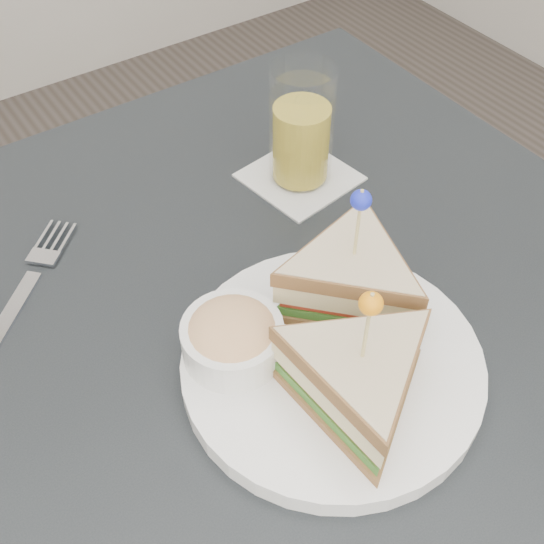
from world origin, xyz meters
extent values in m
cube|color=black|center=(0.00, 0.00, 0.73)|extent=(0.80, 0.80, 0.03)
cylinder|color=black|center=(0.35, 0.35, 0.36)|extent=(0.04, 0.04, 0.72)
cylinder|color=white|center=(0.01, -0.08, 0.76)|extent=(0.28, 0.28, 0.02)
cylinder|color=white|center=(0.01, -0.08, 0.77)|extent=(0.28, 0.28, 0.00)
cylinder|color=#DBC97E|center=(0.00, -0.12, 0.86)|extent=(0.00, 0.00, 0.08)
sphere|color=orange|center=(0.00, -0.12, 0.89)|extent=(0.02, 0.02, 0.02)
cylinder|color=#DBC97E|center=(0.06, -0.04, 0.86)|extent=(0.00, 0.00, 0.08)
sphere|color=#1B28CD|center=(0.06, -0.04, 0.89)|extent=(0.02, 0.02, 0.02)
cylinder|color=white|center=(-0.05, -0.03, 0.78)|extent=(0.09, 0.09, 0.04)
ellipsoid|color=#E0B772|center=(-0.05, -0.03, 0.80)|extent=(0.08, 0.08, 0.03)
cube|color=silver|center=(-0.21, 0.13, 0.75)|extent=(0.11, 0.10, 0.00)
cube|color=silver|center=(-0.14, 0.19, 0.75)|extent=(0.03, 0.04, 0.00)
cube|color=silver|center=(0.14, 0.15, 0.75)|extent=(0.12, 0.12, 0.00)
cylinder|color=gold|center=(0.14, 0.15, 0.80)|extent=(0.07, 0.07, 0.09)
cylinder|color=white|center=(0.14, 0.15, 0.82)|extent=(0.08, 0.08, 0.14)
cube|color=white|center=(0.15, 0.16, 0.84)|extent=(0.02, 0.02, 0.02)
cube|color=white|center=(0.13, 0.14, 0.84)|extent=(0.02, 0.02, 0.02)
camera|label=1|loc=(-0.22, -0.33, 1.24)|focal=45.00mm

